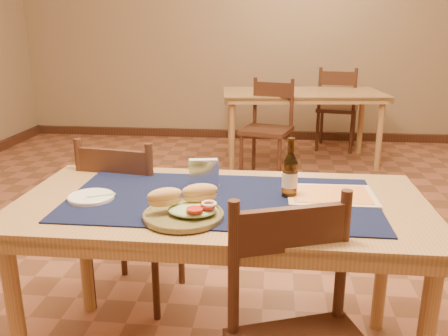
# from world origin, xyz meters

# --- Properties ---
(room) EXTENTS (6.04, 7.04, 2.84)m
(room) POSITION_xyz_m (0.00, 0.00, 1.40)
(room) COLOR #9A5C43
(room) RESTS_ON ground
(main_table) EXTENTS (1.60, 0.80, 0.75)m
(main_table) POSITION_xyz_m (0.00, -0.80, 0.67)
(main_table) COLOR tan
(main_table) RESTS_ON ground
(placemat) EXTENTS (1.20, 0.60, 0.01)m
(placemat) POSITION_xyz_m (0.00, -0.80, 0.75)
(placemat) COLOR #10153C
(placemat) RESTS_ON main_table
(baseboard) EXTENTS (6.00, 7.00, 0.10)m
(baseboard) POSITION_xyz_m (0.00, 0.00, 0.05)
(baseboard) COLOR #3F2216
(baseboard) RESTS_ON ground
(back_table) EXTENTS (1.70, 0.99, 0.75)m
(back_table) POSITION_xyz_m (0.48, 2.43, 0.67)
(back_table) COLOR tan
(back_table) RESTS_ON ground
(chair_main_far) EXTENTS (0.48, 0.48, 0.90)m
(chair_main_far) POSITION_xyz_m (-0.51, -0.36, 0.47)
(chair_main_far) COLOR #3F2216
(chair_main_far) RESTS_ON ground
(chair_back_near) EXTENTS (0.53, 0.53, 0.92)m
(chair_back_near) POSITION_xyz_m (0.14, 1.89, 0.48)
(chair_back_near) COLOR #3F2216
(chair_back_near) RESTS_ON ground
(chair_back_far) EXTENTS (0.53, 0.53, 0.96)m
(chair_back_far) POSITION_xyz_m (0.92, 3.00, 0.50)
(chair_back_far) COLOR #3F2216
(chair_back_far) RESTS_ON ground
(sandwich_plate) EXTENTS (0.29, 0.29, 0.11)m
(sandwich_plate) POSITION_xyz_m (-0.10, -1.00, 0.79)
(sandwich_plate) COLOR olive
(sandwich_plate) RESTS_ON placemat
(side_plate) EXTENTS (0.18, 0.18, 0.01)m
(side_plate) POSITION_xyz_m (-0.51, -0.86, 0.76)
(side_plate) COLOR white
(side_plate) RESTS_ON placemat
(fork) EXTENTS (0.10, 0.06, 0.00)m
(fork) POSITION_xyz_m (-0.46, -0.85, 0.77)
(fork) COLOR #7CC36B
(fork) RESTS_ON side_plate
(beer_bottle) EXTENTS (0.06, 0.06, 0.24)m
(beer_bottle) POSITION_xyz_m (0.26, -0.74, 0.84)
(beer_bottle) COLOR #4E2F0E
(beer_bottle) RESTS_ON placemat
(napkin_holder) EXTENTS (0.14, 0.07, 0.12)m
(napkin_holder) POSITION_xyz_m (-0.09, -0.67, 0.81)
(napkin_holder) COLOR white
(napkin_holder) RESTS_ON placemat
(menu_card) EXTENTS (0.35, 0.26, 0.01)m
(menu_card) POSITION_xyz_m (0.43, -0.72, 0.76)
(menu_card) COLOR beige
(menu_card) RESTS_ON placemat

